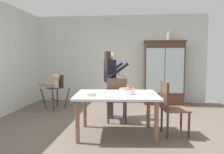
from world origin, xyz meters
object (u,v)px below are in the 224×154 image
Objects in this scene: dining_table at (117,99)px; serving_bowl at (91,94)px; dining_chair_right_end at (170,104)px; birthday_cake at (127,91)px; dining_chair_far_side at (117,97)px; china_cabinet at (164,73)px; high_chair_with_toddler at (55,85)px; ceramic_vase at (169,37)px; adult_person at (110,76)px.

dining_table is 0.49m from serving_bowl.
serving_bowl is 1.41m from dining_chair_right_end.
dining_chair_far_side is (-0.24, 0.74, -0.24)m from birthday_cake.
dining_chair_far_side is at bearing 107.95° from birthday_cake.
serving_bowl is (-1.61, -2.93, -0.18)m from china_cabinet.
serving_bowl is (-0.42, -0.23, 0.12)m from dining_table.
high_chair_with_toddler reaches higher than serving_bowl.
ceramic_vase reaches higher than birthday_cake.
high_chair_with_toddler is 2.52m from dining_table.
adult_person is 0.60m from dining_chair_far_side.
dining_table is (0.24, -1.12, -0.32)m from adult_person.
china_cabinet reaches higher than high_chair_with_toddler.
dining_chair_right_end is at bearing 7.02° from birthday_cake.
birthday_cake is at bearing 178.18° from adult_person.
dining_table is (1.81, -1.76, -0.00)m from high_chair_with_toddler.
dining_chair_far_side is (-1.25, -1.98, -0.39)m from china_cabinet.
china_cabinet is 1.23× the size of adult_person.
serving_bowl is (-0.60, -0.21, -0.03)m from birthday_cake.
birthday_cake is 0.29× the size of dining_chair_right_end.
dining_table is (-1.19, -2.70, -0.30)m from china_cabinet.
birthday_cake is at bearing 19.36° from serving_bowl.
dining_chair_right_end is (0.94, 0.07, -0.09)m from dining_table.
dining_chair_right_end reaches higher than serving_bowl.
dining_table is 1.59× the size of dining_chair_right_end.
serving_bowl is 0.19× the size of dining_chair_right_end.
dining_table is 0.73m from dining_chair_far_side.
china_cabinet reaches higher than dining_chair_right_end.
birthday_cake is 0.80m from dining_chair_right_end.
adult_person is at bearing 110.42° from birthday_cake.
birthday_cake is (-1.14, -2.72, -1.21)m from ceramic_vase.
ceramic_vase reaches higher than dining_chair_far_side.
dining_chair_right_end is at bearing 12.64° from serving_bowl.
dining_table is at bearing 85.57° from dining_chair_far_side.
serving_bowl is at bearing 150.26° from adult_person.
birthday_cake is 0.64m from serving_bowl.
adult_person is at bearing -132.23° from china_cabinet.
adult_person reaches higher than birthday_cake.
dining_chair_far_side is at bearing 48.89° from dining_chair_right_end.
serving_bowl is (-1.74, -2.93, -1.24)m from ceramic_vase.
high_chair_with_toddler is (-3.00, -0.94, -0.30)m from china_cabinet.
dining_chair_far_side reaches higher than serving_bowl.
high_chair_with_toddler reaches higher than dining_table.
dining_chair_right_end is (0.99, -0.64, 0.00)m from dining_chair_far_side.
adult_person is 1.63m from dining_chair_right_end.
dining_chair_right_end is (1.18, -1.05, -0.41)m from adult_person.
dining_chair_right_end reaches higher than birthday_cake.
dining_table is at bearing 86.37° from dining_chair_right_end.
adult_person reaches higher than dining_chair_right_end.
birthday_cake is (1.99, -1.78, 0.14)m from high_chair_with_toddler.
china_cabinet is 2.96m from dining_table.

